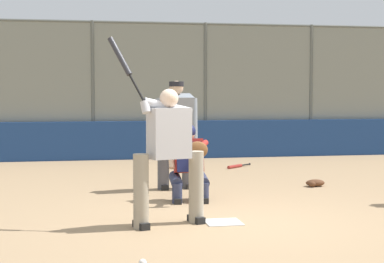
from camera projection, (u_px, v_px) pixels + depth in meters
name	position (u px, v px, depth m)	size (l,w,h in m)	color
ground_plane	(223.00, 223.00, 7.78)	(160.00, 160.00, 0.00)	#9E7F5B
home_plate_marker	(223.00, 222.00, 7.78)	(0.43, 0.43, 0.01)	white
backstop_fence	(150.00, 87.00, 15.05)	(18.68, 0.08, 3.21)	#515651
padding_wall	(151.00, 140.00, 15.03)	(18.22, 0.18, 0.89)	navy
bleachers_beyond	(130.00, 136.00, 17.19)	(13.02, 1.95, 1.16)	slate
batter_at_plate	(168.00, 151.00, 7.57)	(1.15, 0.56, 2.24)	gray
catcher_behind_plate	(189.00, 161.00, 9.25)	(0.59, 0.70, 1.12)	#2D334C
umpire_home	(176.00, 131.00, 10.36)	(0.71, 0.48, 1.76)	#4C4C51
spare_bat_near_backstop	(237.00, 166.00, 13.32)	(0.64, 0.56, 0.07)	black
fielding_glove_on_dirt	(315.00, 183.00, 10.71)	(0.32, 0.25, 0.12)	#56331E
baseball_loose	(143.00, 263.00, 5.83)	(0.07, 0.07, 0.07)	white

